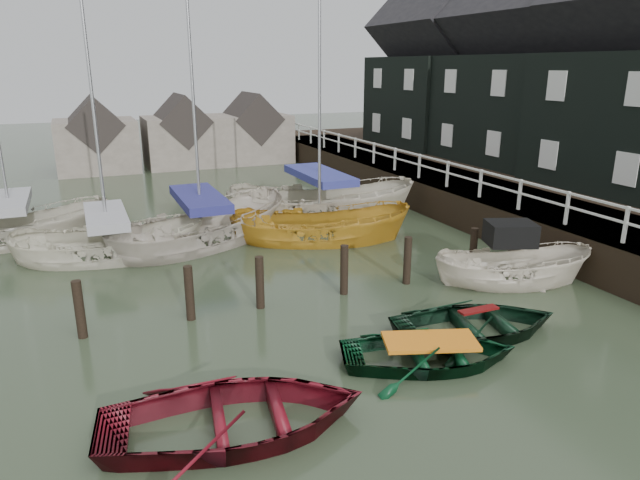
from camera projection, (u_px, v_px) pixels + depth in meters
name	position (u px, v px, depth m)	size (l,w,h in m)	color
ground	(353.00, 350.00, 12.65)	(120.00, 120.00, 0.00)	#2B3823
pier	(447.00, 193.00, 24.79)	(3.04, 32.00, 2.70)	black
land_strip	(543.00, 198.00, 27.07)	(14.00, 38.00, 1.50)	black
quay_houses	(581.00, 74.00, 24.22)	(6.52, 28.14, 10.01)	black
mooring_pilings	(263.00, 289.00, 14.72)	(13.72, 0.22, 1.80)	black
far_sheds	(179.00, 136.00, 35.26)	(14.00, 4.08, 4.39)	#665B51
rowboat_red	(237.00, 433.00, 9.78)	(3.25, 4.56, 0.94)	#570C15
rowboat_green	(429.00, 363.00, 12.06)	(2.66, 3.72, 0.77)	black
rowboat_dkgreen	(476.00, 334.00, 13.36)	(2.85, 3.99, 0.83)	black
motorboat	(510.00, 281.00, 16.39)	(4.77, 3.14, 2.66)	beige
sailboat_a	(110.00, 256.00, 18.60)	(6.45, 3.48, 10.26)	beige
sailboat_b	(202.00, 242.00, 20.08)	(7.64, 5.26, 11.72)	#BAAF9F
sailboat_c	(320.00, 240.00, 20.56)	(6.86, 4.65, 9.87)	#BC8723
sailboat_d	(319.00, 215.00, 23.69)	(8.22, 5.68, 13.47)	beige
sailboat_e	(15.00, 242.00, 20.15)	(6.64, 2.81, 10.81)	#BAB29E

